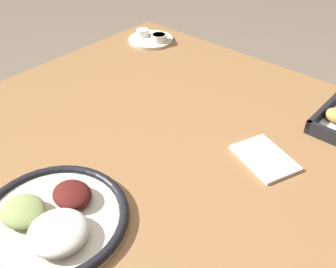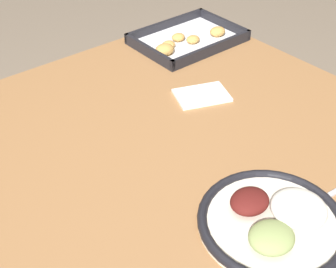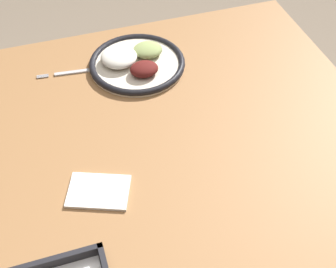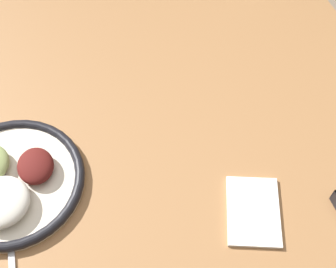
# 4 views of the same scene
# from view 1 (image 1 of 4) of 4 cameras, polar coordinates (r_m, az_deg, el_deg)

# --- Properties ---
(dining_table) EXTENTS (1.18, 1.09, 0.70)m
(dining_table) POSITION_cam_1_polar(r_m,az_deg,el_deg) (1.01, 0.12, -5.28)
(dining_table) COLOR olive
(dining_table) RESTS_ON ground_plane
(dinner_plate) EXTENTS (0.29, 0.29, 0.05)m
(dinner_plate) POSITION_cam_1_polar(r_m,az_deg,el_deg) (0.80, -16.35, -11.69)
(dinner_plate) COLOR beige
(dinner_plate) RESTS_ON dining_table
(saucer_plate) EXTENTS (0.16, 0.16, 0.04)m
(saucer_plate) POSITION_cam_1_polar(r_m,az_deg,el_deg) (1.47, -2.43, 13.73)
(saucer_plate) COLOR beige
(saucer_plate) RESTS_ON dining_table
(napkin) EXTENTS (0.17, 0.15, 0.01)m
(napkin) POSITION_cam_1_polar(r_m,az_deg,el_deg) (0.94, 13.86, -3.40)
(napkin) COLOR white
(napkin) RESTS_ON dining_table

